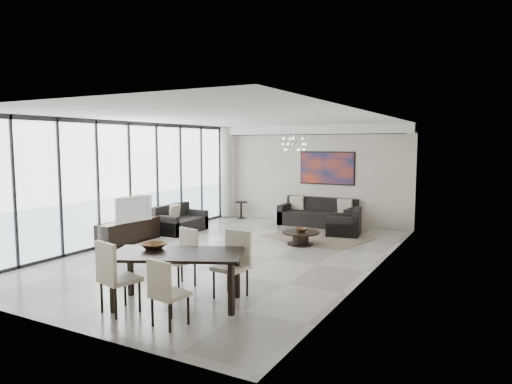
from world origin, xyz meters
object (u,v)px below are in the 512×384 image
Objects in this scene: coffee_table at (300,237)px; sofa_main at (318,216)px; television at (131,209)px; tv_console at (128,232)px; dining_table at (177,258)px.

sofa_main is at bearing 101.92° from coffee_table.
television reaches higher than sofa_main.
coffee_table is at bearing -54.96° from television.
tv_console is (-3.15, -4.36, 0.00)m from sofa_main.
tv_console reaches higher than coffee_table.
tv_console is 0.82× the size of dining_table.
dining_table is (0.54, -7.17, 0.43)m from sofa_main.
sofa_main is at bearing -26.46° from television.
tv_console is at bearing 142.70° from dining_table.
television reaches higher than tv_console.
dining_table is (-0.01, -4.58, 0.52)m from coffee_table.
sofa_main is 7.20m from dining_table.
coffee_table is 0.85× the size of television.
coffee_table is at bearing -78.08° from sofa_main.
television is at bearing -152.55° from coffee_table.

